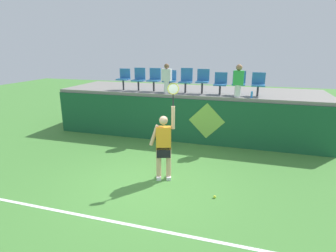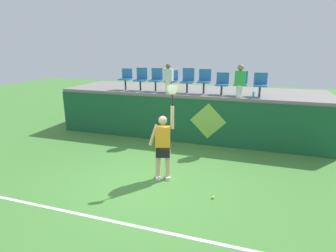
{
  "view_description": "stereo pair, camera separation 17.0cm",
  "coord_description": "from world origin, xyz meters",
  "px_view_note": "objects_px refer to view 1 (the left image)",
  "views": [
    {
      "loc": [
        2.26,
        -5.91,
        3.35
      ],
      "look_at": [
        0.13,
        1.18,
        1.22
      ],
      "focal_mm": 29.08,
      "sensor_mm": 36.0,
      "label": 1
    },
    {
      "loc": [
        2.42,
        -5.86,
        3.35
      ],
      "look_at": [
        0.13,
        1.18,
        1.22
      ],
      "focal_mm": 29.08,
      "sensor_mm": 36.0,
      "label": 2
    }
  ],
  "objects_px": {
    "water_bottle": "(252,95)",
    "stadium_chair_5": "(203,80)",
    "stadium_chair_7": "(239,82)",
    "spectator_0": "(238,80)",
    "tennis_player": "(164,144)",
    "stadium_chair_3": "(170,80)",
    "tennis_ball": "(215,197)",
    "stadium_chair_0": "(124,78)",
    "spectator_1": "(167,78)",
    "stadium_chair_2": "(154,78)",
    "stadium_chair_4": "(186,79)",
    "stadium_chair_8": "(258,83)",
    "stadium_chair_6": "(220,82)",
    "stadium_chair_1": "(139,78)"
  },
  "relations": [
    {
      "from": "stadium_chair_0",
      "to": "stadium_chair_4",
      "type": "xyz_separation_m",
      "value": [
        2.51,
        0.01,
        0.01
      ]
    },
    {
      "from": "stadium_chair_1",
      "to": "stadium_chair_3",
      "type": "bearing_deg",
      "value": -0.44
    },
    {
      "from": "stadium_chair_8",
      "to": "stadium_chair_6",
      "type": "bearing_deg",
      "value": 179.98
    },
    {
      "from": "water_bottle",
      "to": "stadium_chair_5",
      "type": "relative_size",
      "value": 0.25
    },
    {
      "from": "tennis_ball",
      "to": "stadium_chair_5",
      "type": "relative_size",
      "value": 0.08
    },
    {
      "from": "tennis_player",
      "to": "spectator_0",
      "type": "bearing_deg",
      "value": 62.61
    },
    {
      "from": "tennis_player",
      "to": "stadium_chair_8",
      "type": "distance_m",
      "value": 4.42
    },
    {
      "from": "tennis_player",
      "to": "stadium_chair_4",
      "type": "distance_m",
      "value": 3.83
    },
    {
      "from": "water_bottle",
      "to": "stadium_chair_5",
      "type": "height_order",
      "value": "stadium_chair_5"
    },
    {
      "from": "stadium_chair_0",
      "to": "spectator_1",
      "type": "distance_m",
      "value": 1.93
    },
    {
      "from": "stadium_chair_7",
      "to": "spectator_0",
      "type": "height_order",
      "value": "spectator_0"
    },
    {
      "from": "stadium_chair_2",
      "to": "spectator_0",
      "type": "bearing_deg",
      "value": -8.62
    },
    {
      "from": "stadium_chair_5",
      "to": "stadium_chair_7",
      "type": "relative_size",
      "value": 1.04
    },
    {
      "from": "tennis_player",
      "to": "stadium_chair_3",
      "type": "xyz_separation_m",
      "value": [
        -0.9,
        3.59,
        1.24
      ]
    },
    {
      "from": "tennis_player",
      "to": "tennis_ball",
      "type": "height_order",
      "value": "tennis_player"
    },
    {
      "from": "stadium_chair_7",
      "to": "stadium_chair_8",
      "type": "xyz_separation_m",
      "value": [
        0.65,
        -0.0,
        -0.02
      ]
    },
    {
      "from": "stadium_chair_1",
      "to": "stadium_chair_5",
      "type": "relative_size",
      "value": 0.99
    },
    {
      "from": "tennis_ball",
      "to": "stadium_chair_1",
      "type": "height_order",
      "value": "stadium_chair_1"
    },
    {
      "from": "stadium_chair_2",
      "to": "stadium_chair_5",
      "type": "bearing_deg",
      "value": -0.03
    },
    {
      "from": "stadium_chair_3",
      "to": "spectator_0",
      "type": "bearing_deg",
      "value": -10.53
    },
    {
      "from": "spectator_0",
      "to": "stadium_chair_3",
      "type": "bearing_deg",
      "value": 169.47
    },
    {
      "from": "stadium_chair_0",
      "to": "spectator_1",
      "type": "bearing_deg",
      "value": -11.92
    },
    {
      "from": "tennis_ball",
      "to": "water_bottle",
      "type": "height_order",
      "value": "water_bottle"
    },
    {
      "from": "water_bottle",
      "to": "stadium_chair_6",
      "type": "bearing_deg",
      "value": 157.1
    },
    {
      "from": "stadium_chair_2",
      "to": "stadium_chair_4",
      "type": "height_order",
      "value": "stadium_chair_4"
    },
    {
      "from": "stadium_chair_6",
      "to": "spectator_1",
      "type": "bearing_deg",
      "value": -167.95
    },
    {
      "from": "stadium_chair_0",
      "to": "stadium_chair_8",
      "type": "xyz_separation_m",
      "value": [
        5.05,
        0.0,
        -0.03
      ]
    },
    {
      "from": "stadium_chair_0",
      "to": "stadium_chair_5",
      "type": "height_order",
      "value": "stadium_chair_5"
    },
    {
      "from": "tennis_ball",
      "to": "stadium_chair_0",
      "type": "xyz_separation_m",
      "value": [
        -4.21,
        4.19,
        2.18
      ]
    },
    {
      "from": "tennis_ball",
      "to": "stadium_chair_7",
      "type": "height_order",
      "value": "stadium_chair_7"
    },
    {
      "from": "spectator_1",
      "to": "stadium_chair_1",
      "type": "bearing_deg",
      "value": 161.94
    },
    {
      "from": "water_bottle",
      "to": "stadium_chair_7",
      "type": "relative_size",
      "value": 0.26
    },
    {
      "from": "tennis_player",
      "to": "stadium_chair_5",
      "type": "xyz_separation_m",
      "value": [
        0.34,
        3.59,
        1.28
      ]
    },
    {
      "from": "tennis_ball",
      "to": "stadium_chair_2",
      "type": "height_order",
      "value": "stadium_chair_2"
    },
    {
      "from": "spectator_0",
      "to": "stadium_chair_6",
      "type": "bearing_deg",
      "value": 143.3
    },
    {
      "from": "spectator_0",
      "to": "spectator_1",
      "type": "relative_size",
      "value": 1.02
    },
    {
      "from": "stadium_chair_1",
      "to": "stadium_chair_8",
      "type": "relative_size",
      "value": 1.09
    },
    {
      "from": "spectator_0",
      "to": "spectator_1",
      "type": "bearing_deg",
      "value": 178.39
    },
    {
      "from": "stadium_chair_4",
      "to": "spectator_1",
      "type": "bearing_deg",
      "value": -146.61
    },
    {
      "from": "stadium_chair_5",
      "to": "stadium_chair_8",
      "type": "relative_size",
      "value": 1.1
    },
    {
      "from": "stadium_chair_3",
      "to": "stadium_chair_4",
      "type": "xyz_separation_m",
      "value": [
        0.62,
        0.01,
        0.02
      ]
    },
    {
      "from": "tennis_ball",
      "to": "stadium_chair_0",
      "type": "bearing_deg",
      "value": 135.12
    },
    {
      "from": "water_bottle",
      "to": "stadium_chair_4",
      "type": "bearing_deg",
      "value": 168.7
    },
    {
      "from": "stadium_chair_6",
      "to": "spectator_0",
      "type": "relative_size",
      "value": 0.7
    },
    {
      "from": "stadium_chair_0",
      "to": "stadium_chair_6",
      "type": "relative_size",
      "value": 1.07
    },
    {
      "from": "tennis_player",
      "to": "stadium_chair_2",
      "type": "relative_size",
      "value": 2.93
    },
    {
      "from": "tennis_ball",
      "to": "stadium_chair_4",
      "type": "relative_size",
      "value": 0.07
    },
    {
      "from": "stadium_chair_0",
      "to": "stadium_chair_2",
      "type": "xyz_separation_m",
      "value": [
        1.27,
        0.01,
        0.01
      ]
    },
    {
      "from": "stadium_chair_1",
      "to": "spectator_0",
      "type": "height_order",
      "value": "spectator_0"
    },
    {
      "from": "stadium_chair_7",
      "to": "spectator_0",
      "type": "bearing_deg",
      "value": -90.0
    }
  ]
}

